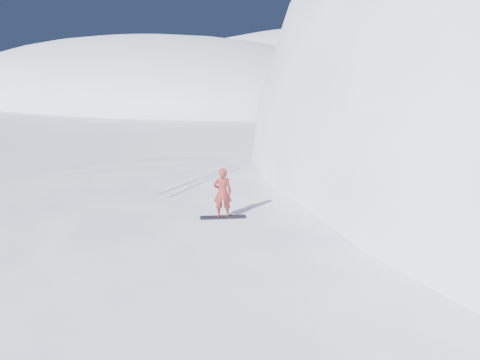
{
  "coord_description": "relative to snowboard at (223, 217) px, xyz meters",
  "views": [
    {
      "loc": [
        10.84,
        -9.26,
        7.44
      ],
      "look_at": [
        2.25,
        2.52,
        3.5
      ],
      "focal_mm": 32.0,
      "sensor_mm": 36.0,
      "label": 1
    }
  ],
  "objects": [
    {
      "name": "vapor_plume",
      "position": [
        -61.66,
        45.77,
        -2.41
      ],
      "size": [
        10.75,
        8.6,
        7.52
      ],
      "primitive_type": "ellipsoid",
      "color": "white",
      "rests_on": "ground"
    },
    {
      "name": "near_ridge",
      "position": [
        -1.25,
        1.48,
        -2.41
      ],
      "size": [
        36.0,
        28.0,
        4.8
      ],
      "primitive_type": "ellipsoid",
      "color": "white",
      "rests_on": "ground"
    },
    {
      "name": "snowboarder",
      "position": [
        0.0,
        0.0,
        0.86
      ],
      "size": [
        0.73,
        0.72,
        1.7
      ],
      "primitive_type": "imported",
      "rotation": [
        0.0,
        0.0,
        3.87
      ],
      "color": "maroon",
      "rests_on": "snowboard"
    },
    {
      "name": "far_ridge_a",
      "position": [
        -72.25,
        58.48,
        -2.41
      ],
      "size": [
        120.0,
        70.0,
        28.0
      ],
      "primitive_type": "ellipsoid",
      "color": "white",
      "rests_on": "ground"
    },
    {
      "name": "far_ridge_c",
      "position": [
        -42.25,
        108.48,
        -2.41
      ],
      "size": [
        140.0,
        90.0,
        36.0
      ],
      "primitive_type": "ellipsoid",
      "color": "white",
      "rests_on": "ground"
    },
    {
      "name": "ground",
      "position": [
        -2.25,
        -1.52,
        -2.41
      ],
      "size": [
        400.0,
        400.0,
        0.0
      ],
      "primitive_type": "plane",
      "color": "white",
      "rests_on": "ground"
    },
    {
      "name": "wind_bumps",
      "position": [
        -2.81,
        0.59,
        -2.41
      ],
      "size": [
        16.0,
        14.4,
        1.0
      ],
      "color": "white",
      "rests_on": "ground"
    },
    {
      "name": "snowboard",
      "position": [
        0.0,
        0.0,
        0.0
      ],
      "size": [
        1.36,
        1.25,
        0.03
      ],
      "primitive_type": "cube",
      "rotation": [
        0.0,
        0.0,
        0.72
      ],
      "color": "black",
      "rests_on": "near_ridge"
    },
    {
      "name": "board_tracks",
      "position": [
        -3.85,
        3.49,
        0.01
      ],
      "size": [
        1.24,
        5.98,
        0.04
      ],
      "color": "silver",
      "rests_on": "ground"
    }
  ]
}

